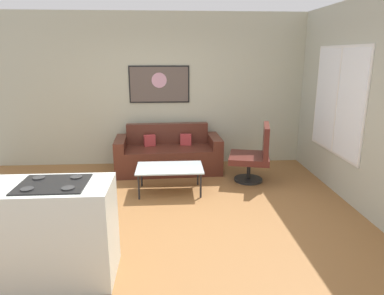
{
  "coord_description": "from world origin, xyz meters",
  "views": [
    {
      "loc": [
        0.07,
        -4.15,
        2.06
      ],
      "look_at": [
        0.4,
        0.9,
        0.7
      ],
      "focal_mm": 32.6,
      "sensor_mm": 36.0,
      "label": 1
    }
  ],
  "objects_px": {
    "couch": "(168,155)",
    "wall_painting": "(159,84)",
    "armchair": "(255,155)",
    "coffee_table": "(170,169)"
  },
  "relations": [
    {
      "from": "coffee_table",
      "to": "wall_painting",
      "type": "bearing_deg",
      "value": 96.42
    },
    {
      "from": "couch",
      "to": "coffee_table",
      "type": "height_order",
      "value": "couch"
    },
    {
      "from": "couch",
      "to": "wall_painting",
      "type": "relative_size",
      "value": 1.7
    },
    {
      "from": "couch",
      "to": "armchair",
      "type": "height_order",
      "value": "armchair"
    },
    {
      "from": "coffee_table",
      "to": "armchair",
      "type": "height_order",
      "value": "armchair"
    },
    {
      "from": "armchair",
      "to": "couch",
      "type": "bearing_deg",
      "value": 155.75
    },
    {
      "from": "coffee_table",
      "to": "armchair",
      "type": "xyz_separation_m",
      "value": [
        1.4,
        0.38,
        0.09
      ]
    },
    {
      "from": "coffee_table",
      "to": "wall_painting",
      "type": "xyz_separation_m",
      "value": [
        -0.17,
        1.49,
        1.15
      ]
    },
    {
      "from": "coffee_table",
      "to": "armchair",
      "type": "relative_size",
      "value": 1.04
    },
    {
      "from": "wall_painting",
      "to": "couch",
      "type": "bearing_deg",
      "value": -72.65
    }
  ]
}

